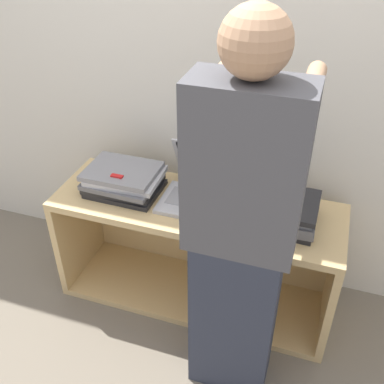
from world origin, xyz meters
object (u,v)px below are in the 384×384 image
Objects in this scene: laptop_open at (201,188)px; person at (240,236)px; laptop_stack_right at (277,209)px; laptop_stack_left at (124,180)px.

person is (0.30, -0.47, 0.15)m from laptop_open.
laptop_stack_left is at bearing 179.84° from laptop_stack_right.
laptop_open reaches higher than laptop_stack_right.
person is at bearing -57.44° from laptop_open.
laptop_stack_left and laptop_stack_right have the same top height.
laptop_stack_left is 0.80m from person.
person is at bearing -101.45° from laptop_stack_right.
laptop_open is 0.58m from person.
laptop_open is at bearing 9.39° from laptop_stack_left.
laptop_stack_right is (0.76, -0.00, 0.00)m from laptop_stack_left.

